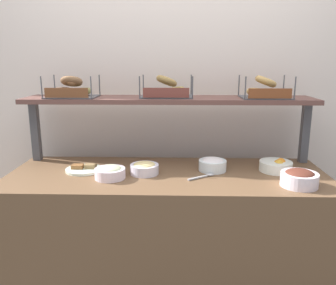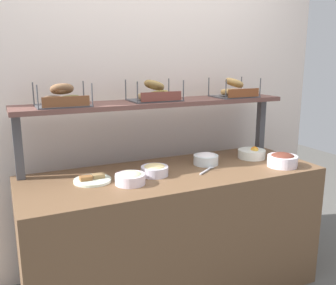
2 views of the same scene
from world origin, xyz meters
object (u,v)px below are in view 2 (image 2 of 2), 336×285
bagel_basket_poppy (62,98)px  bagel_basket_sesame (234,91)px  serving_plate_white (92,180)px  bagel_basket_everything (154,94)px  bowl_cream_cheese (206,159)px  bowl_scallion_spread (130,178)px  bowl_chocolate_spread (282,160)px  serving_spoon_near_plate (208,169)px  bowl_egg_salad (155,170)px  bowl_fruit_salad (252,153)px

bagel_basket_poppy → bagel_basket_sesame: bearing=-0.1°
serving_plate_white → bagel_basket_everything: bearing=25.3°
bowl_cream_cheese → bowl_scallion_spread: bearing=-165.0°
bowl_chocolate_spread → bagel_basket_everything: size_ratio=0.59×
serving_spoon_near_plate → bowl_scallion_spread: bearing=-176.3°
bagel_basket_poppy → bagel_basket_everything: 0.61m
bowl_egg_salad → bagel_basket_poppy: size_ratio=0.54×
bagel_basket_sesame → bowl_egg_salad: bearing=-161.1°
bowl_fruit_salad → bowl_scallion_spread: bearing=-170.7°
serving_plate_white → bagel_basket_poppy: (-0.11, 0.21, 0.47)m
bagel_basket_poppy → serving_plate_white: bearing=-62.4°
bowl_egg_salad → bagel_basket_everything: bagel_basket_everything is taller
bowl_fruit_salad → bowl_egg_salad: bearing=-174.5°
bagel_basket_everything → bowl_egg_salad: bearing=-113.1°
bowl_chocolate_spread → serving_plate_white: bowl_chocolate_spread is taller
bowl_scallion_spread → serving_plate_white: size_ratio=0.79×
bowl_cream_cheese → bagel_basket_everything: (-0.29, 0.21, 0.44)m
bowl_cream_cheese → bagel_basket_poppy: (-0.90, 0.18, 0.44)m
bowl_fruit_salad → serving_plate_white: (-1.19, -0.03, -0.02)m
bowl_fruit_salad → serving_spoon_near_plate: 0.47m
serving_spoon_near_plate → bagel_basket_everything: bearing=125.1°
bowl_scallion_spread → serving_spoon_near_plate: size_ratio=1.12×
bagel_basket_sesame → bowl_fruit_salad: bearing=-73.2°
serving_plate_white → bagel_basket_everything: 0.72m
serving_spoon_near_plate → bagel_basket_everything: 0.62m
serving_plate_white → bagel_basket_everything: size_ratio=0.66×
bowl_fruit_salad → serving_spoon_near_plate: bearing=-164.1°
bowl_chocolate_spread → serving_spoon_near_plate: size_ratio=1.26×
bowl_egg_salad → serving_plate_white: (-0.38, 0.05, -0.03)m
serving_spoon_near_plate → bagel_basket_poppy: (-0.85, 0.31, 0.47)m
bowl_cream_cheese → bagel_basket_sesame: 0.58m
bowl_fruit_salad → bagel_basket_poppy: 1.38m
bowl_egg_salad → bagel_basket_poppy: 0.71m
bowl_cream_cheese → bowl_fruit_salad: bowl_cream_cheese is taller
serving_plate_white → bagel_basket_poppy: size_ratio=0.70×
serving_plate_white → bowl_scallion_spread: bearing=-35.5°
bowl_cream_cheese → bagel_basket_everything: 0.57m
bowl_scallion_spread → bagel_basket_poppy: 0.63m
serving_plate_white → bagel_basket_poppy: 0.52m
serving_plate_white → bowl_chocolate_spread: bearing=-10.6°
bowl_scallion_spread → bagel_basket_everything: bearing=50.0°
bowl_chocolate_spread → bowl_egg_salad: size_ratio=1.17×
bowl_cream_cheese → serving_plate_white: bowl_cream_cheese is taller
bowl_fruit_salad → bagel_basket_poppy: size_ratio=0.62×
bagel_basket_poppy → bowl_scallion_spread: bearing=-49.1°
bowl_egg_salad → bagel_basket_poppy: bearing=152.1°
bowl_cream_cheese → serving_spoon_near_plate: bearing=-113.9°
bowl_cream_cheese → serving_spoon_near_plate: 0.14m
bowl_cream_cheese → bowl_fruit_salad: 0.39m
bagel_basket_everything → serving_plate_white: bearing=-154.7°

